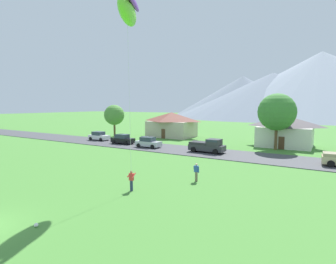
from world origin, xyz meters
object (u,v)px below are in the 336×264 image
object	(u,v)px
tree_center	(277,112)
house_left_center	(172,124)
tree_left_of_center	(114,115)
pickup_truck_charcoal_east_side	(208,146)
parked_car_black_mid_east	(123,139)
soccer_ball	(36,225)
watcher_person	(196,172)
house_leftmost	(285,130)
kite_flyer_with_kite	(128,12)
parked_car_silver_mid_west	(148,142)
parked_car_white_west_end	(99,136)

from	to	relation	value
tree_center	house_left_center	bearing A→B (deg)	164.90
tree_left_of_center	pickup_truck_charcoal_east_side	distance (m)	27.19
tree_center	parked_car_black_mid_east	xyz separation A→B (m)	(-24.34, -7.79, -5.00)
soccer_ball	watcher_person	bearing A→B (deg)	73.18
house_leftmost	kite_flyer_with_kite	size ratio (longest dim) A/B	0.55
parked_car_black_mid_east	tree_left_of_center	bearing A→B (deg)	139.23
pickup_truck_charcoal_east_side	soccer_ball	distance (m)	27.11
parked_car_black_mid_east	watcher_person	distance (m)	25.43
house_leftmost	house_left_center	bearing A→B (deg)	176.86
parked_car_silver_mid_west	kite_flyer_with_kite	bearing A→B (deg)	-59.39
kite_flyer_with_kite	watcher_person	distance (m)	15.28
pickup_truck_charcoal_east_side	kite_flyer_with_kite	xyz separation A→B (m)	(-0.39, -17.19, 13.85)
parked_car_silver_mid_west	house_left_center	bearing A→B (deg)	106.15
house_left_center	parked_car_silver_mid_west	xyz separation A→B (m)	(4.26, -14.70, -1.90)
tree_center	watcher_person	bearing A→B (deg)	-98.35
watcher_person	soccer_ball	world-z (taller)	watcher_person
parked_car_black_mid_east	house_leftmost	bearing A→B (deg)	26.64
house_left_center	parked_car_silver_mid_west	bearing A→B (deg)	-73.85
house_left_center	kite_flyer_with_kite	xyz separation A→B (m)	(14.00, -31.16, 12.14)
house_left_center	soccer_ball	xyz separation A→B (m)	(15.21, -41.06, -2.65)
house_left_center	watcher_person	xyz separation A→B (m)	(19.15, -28.01, -1.89)
pickup_truck_charcoal_east_side	watcher_person	xyz separation A→B (m)	(4.77, -14.04, -0.18)
parked_car_black_mid_east	watcher_person	xyz separation A→B (m)	(21.11, -14.18, 0.01)
parked_car_silver_mid_west	pickup_truck_charcoal_east_side	distance (m)	10.15
tree_left_of_center	kite_flyer_with_kite	world-z (taller)	kite_flyer_with_kite
tree_center	pickup_truck_charcoal_east_side	size ratio (longest dim) A/B	1.68
kite_flyer_with_kite	pickup_truck_charcoal_east_side	bearing A→B (deg)	88.72
house_left_center	parked_car_black_mid_east	size ratio (longest dim) A/B	2.39
tree_center	soccer_ball	bearing A→B (deg)	-101.57
parked_car_black_mid_east	kite_flyer_with_kite	distance (m)	27.43
tree_center	parked_car_silver_mid_west	world-z (taller)	tree_center
house_leftmost	tree_left_of_center	world-z (taller)	tree_left_of_center
parked_car_silver_mid_west	watcher_person	world-z (taller)	parked_car_silver_mid_west
parked_car_silver_mid_west	soccer_ball	size ratio (longest dim) A/B	17.69
pickup_truck_charcoal_east_side	kite_flyer_with_kite	world-z (taller)	kite_flyer_with_kite
tree_left_of_center	watcher_person	bearing A→B (deg)	-36.13
pickup_truck_charcoal_east_side	watcher_person	size ratio (longest dim) A/B	3.11
parked_car_white_west_end	parked_car_silver_mid_west	world-z (taller)	same
soccer_ball	house_leftmost	bearing A→B (deg)	78.81
tree_left_of_center	kite_flyer_with_kite	size ratio (longest dim) A/B	0.43
tree_left_of_center	kite_flyer_with_kite	distance (m)	37.24
parked_car_silver_mid_west	tree_center	bearing A→B (deg)	25.55
tree_center	kite_flyer_with_kite	world-z (taller)	kite_flyer_with_kite
tree_left_of_center	parked_car_silver_mid_west	size ratio (longest dim) A/B	1.64
house_left_center	pickup_truck_charcoal_east_side	distance (m)	20.12
pickup_truck_charcoal_east_side	house_left_center	bearing A→B (deg)	135.83
house_left_center	parked_car_white_west_end	xyz separation A→B (m)	(-9.10, -12.64, -1.90)
house_leftmost	pickup_truck_charcoal_east_side	distance (m)	15.48
watcher_person	parked_car_white_west_end	bearing A→B (deg)	151.45
house_left_center	tree_left_of_center	world-z (taller)	tree_left_of_center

